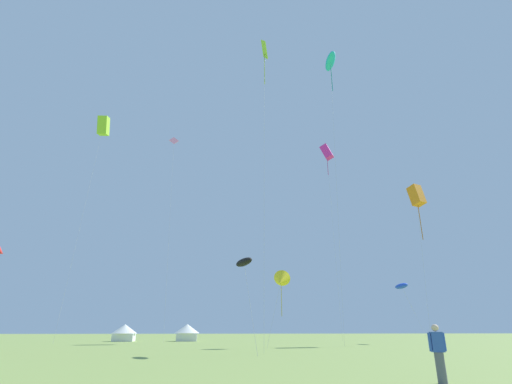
{
  "coord_description": "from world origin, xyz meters",
  "views": [
    {
      "loc": [
        -4.83,
        -3.9,
        1.54
      ],
      "look_at": [
        0.0,
        32.0,
        14.59
      ],
      "focal_mm": 27.02,
      "sensor_mm": 36.0,
      "label": 1
    }
  ],
  "objects_px": {
    "kite_yellow_delta": "(281,281)",
    "kite_cyan_parafoil": "(330,62)",
    "kite_magenta_box": "(327,152)",
    "kite_black_parafoil": "(244,262)",
    "person_spectator": "(439,354)",
    "kite_orange_box": "(416,196)",
    "kite_lime_diamond": "(264,55)",
    "kite_lime_box": "(103,126)",
    "festival_tent_left": "(187,332)",
    "kite_pink_diamond": "(173,151)",
    "kite_blue_parafoil": "(401,286)",
    "festival_tent_center": "(124,332)"
  },
  "relations": [
    {
      "from": "kite_lime_diamond",
      "to": "kite_orange_box",
      "type": "height_order",
      "value": "kite_lime_diamond"
    },
    {
      "from": "kite_yellow_delta",
      "to": "kite_cyan_parafoil",
      "type": "distance_m",
      "value": 32.27
    },
    {
      "from": "kite_orange_box",
      "to": "festival_tent_left",
      "type": "height_order",
      "value": "kite_orange_box"
    },
    {
      "from": "kite_cyan_parafoil",
      "to": "kite_magenta_box",
      "type": "distance_m",
      "value": 20.86
    },
    {
      "from": "kite_yellow_delta",
      "to": "kite_lime_diamond",
      "type": "height_order",
      "value": "kite_lime_diamond"
    },
    {
      "from": "kite_pink_diamond",
      "to": "kite_blue_parafoil",
      "type": "bearing_deg",
      "value": -10.21
    },
    {
      "from": "person_spectator",
      "to": "festival_tent_left",
      "type": "relative_size",
      "value": 0.46
    },
    {
      "from": "kite_cyan_parafoil",
      "to": "festival_tent_left",
      "type": "bearing_deg",
      "value": 131.87
    },
    {
      "from": "kite_magenta_box",
      "to": "person_spectator",
      "type": "xyz_separation_m",
      "value": [
        -14.25,
        -50.22,
        -31.83
      ]
    },
    {
      "from": "festival_tent_left",
      "to": "kite_black_parafoil",
      "type": "bearing_deg",
      "value": -81.88
    },
    {
      "from": "kite_pink_diamond",
      "to": "person_spectator",
      "type": "distance_m",
      "value": 51.5
    },
    {
      "from": "kite_yellow_delta",
      "to": "kite_black_parafoil",
      "type": "bearing_deg",
      "value": -115.32
    },
    {
      "from": "kite_black_parafoil",
      "to": "festival_tent_left",
      "type": "bearing_deg",
      "value": 98.12
    },
    {
      "from": "kite_magenta_box",
      "to": "kite_orange_box",
      "type": "bearing_deg",
      "value": -67.97
    },
    {
      "from": "kite_yellow_delta",
      "to": "kite_lime_diamond",
      "type": "xyz_separation_m",
      "value": [
        -2.75,
        -7.93,
        20.6
      ]
    },
    {
      "from": "kite_lime_box",
      "to": "kite_pink_diamond",
      "type": "distance_m",
      "value": 11.62
    },
    {
      "from": "kite_lime_diamond",
      "to": "kite_orange_box",
      "type": "relative_size",
      "value": 1.4
    },
    {
      "from": "kite_black_parafoil",
      "to": "kite_orange_box",
      "type": "height_order",
      "value": "kite_orange_box"
    },
    {
      "from": "kite_orange_box",
      "to": "kite_pink_diamond",
      "type": "relative_size",
      "value": 0.68
    },
    {
      "from": "kite_lime_box",
      "to": "festival_tent_center",
      "type": "bearing_deg",
      "value": 58.14
    },
    {
      "from": "kite_black_parafoil",
      "to": "festival_tent_center",
      "type": "bearing_deg",
      "value": 112.09
    },
    {
      "from": "kite_yellow_delta",
      "to": "festival_tent_left",
      "type": "bearing_deg",
      "value": 111.33
    },
    {
      "from": "kite_blue_parafoil",
      "to": "festival_tent_center",
      "type": "distance_m",
      "value": 40.29
    },
    {
      "from": "kite_black_parafoil",
      "to": "festival_tent_left",
      "type": "height_order",
      "value": "kite_black_parafoil"
    },
    {
      "from": "kite_orange_box",
      "to": "kite_cyan_parafoil",
      "type": "bearing_deg",
      "value": -164.23
    },
    {
      "from": "kite_yellow_delta",
      "to": "festival_tent_center",
      "type": "xyz_separation_m",
      "value": [
        -18.97,
        24.99,
        -4.85
      ]
    },
    {
      "from": "kite_lime_diamond",
      "to": "kite_pink_diamond",
      "type": "relative_size",
      "value": 0.95
    },
    {
      "from": "kite_cyan_parafoil",
      "to": "kite_orange_box",
      "type": "relative_size",
      "value": 1.86
    },
    {
      "from": "kite_cyan_parafoil",
      "to": "kite_blue_parafoil",
      "type": "relative_size",
      "value": 5.02
    },
    {
      "from": "kite_yellow_delta",
      "to": "kite_pink_diamond",
      "type": "bearing_deg",
      "value": 128.92
    },
    {
      "from": "kite_lime_box",
      "to": "festival_tent_left",
      "type": "distance_m",
      "value": 34.09
    },
    {
      "from": "kite_black_parafoil",
      "to": "kite_lime_diamond",
      "type": "bearing_deg",
      "value": 46.69
    },
    {
      "from": "kite_lime_box",
      "to": "festival_tent_left",
      "type": "xyz_separation_m",
      "value": [
        14.26,
        8.11,
        -29.89
      ]
    },
    {
      "from": "kite_black_parafoil",
      "to": "festival_tent_center",
      "type": "distance_m",
      "value": 38.13
    },
    {
      "from": "kite_yellow_delta",
      "to": "kite_cyan_parafoil",
      "type": "xyz_separation_m",
      "value": [
        8.61,
        4.5,
        30.77
      ]
    },
    {
      "from": "kite_yellow_delta",
      "to": "kite_magenta_box",
      "type": "height_order",
      "value": "kite_magenta_box"
    },
    {
      "from": "kite_orange_box",
      "to": "kite_blue_parafoil",
      "type": "relative_size",
      "value": 2.7
    },
    {
      "from": "kite_black_parafoil",
      "to": "person_spectator",
      "type": "relative_size",
      "value": 3.85
    },
    {
      "from": "kite_lime_box",
      "to": "festival_tent_left",
      "type": "height_order",
      "value": "kite_lime_box"
    },
    {
      "from": "kite_black_parafoil",
      "to": "person_spectator",
      "type": "height_order",
      "value": "kite_black_parafoil"
    },
    {
      "from": "kite_yellow_delta",
      "to": "kite_lime_diamond",
      "type": "bearing_deg",
      "value": -109.15
    },
    {
      "from": "kite_magenta_box",
      "to": "festival_tent_left",
      "type": "height_order",
      "value": "kite_magenta_box"
    },
    {
      "from": "kite_lime_diamond",
      "to": "kite_pink_diamond",
      "type": "distance_m",
      "value": 26.24
    },
    {
      "from": "kite_cyan_parafoil",
      "to": "person_spectator",
      "type": "bearing_deg",
      "value": -106.16
    },
    {
      "from": "kite_cyan_parafoil",
      "to": "person_spectator",
      "type": "distance_m",
      "value": 48.11
    },
    {
      "from": "kite_lime_diamond",
      "to": "person_spectator",
      "type": "bearing_deg",
      "value": -82.11
    },
    {
      "from": "kite_yellow_delta",
      "to": "kite_lime_box",
      "type": "height_order",
      "value": "kite_lime_box"
    },
    {
      "from": "kite_lime_diamond",
      "to": "festival_tent_left",
      "type": "relative_size",
      "value": 7.53
    },
    {
      "from": "kite_orange_box",
      "to": "kite_lime_diamond",
      "type": "bearing_deg",
      "value": -145.91
    },
    {
      "from": "kite_orange_box",
      "to": "festival_tent_left",
      "type": "distance_m",
      "value": 38.96
    }
  ]
}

